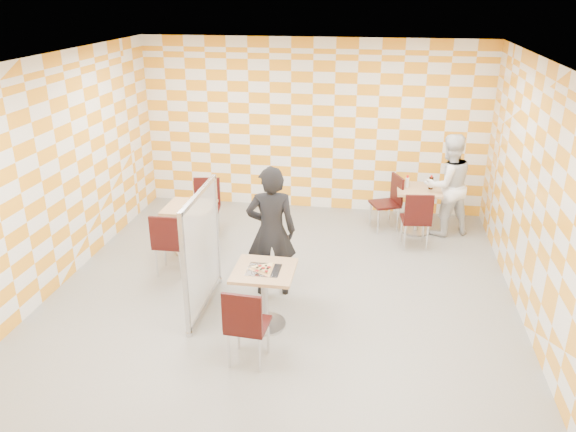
# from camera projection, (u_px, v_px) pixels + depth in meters

# --- Properties ---
(room_shell) EXTENTS (7.00, 7.00, 7.00)m
(room_shell) POSITION_uv_depth(u_px,v_px,m) (284.00, 180.00, 7.09)
(room_shell) COLOR gray
(room_shell) RESTS_ON ground
(main_table) EXTENTS (0.70, 0.70, 0.75)m
(main_table) POSITION_uv_depth(u_px,v_px,m) (264.00, 288.00, 6.55)
(main_table) COLOR tan
(main_table) RESTS_ON ground
(second_table) EXTENTS (0.70, 0.70, 0.75)m
(second_table) POSITION_uv_depth(u_px,v_px,m) (418.00, 202.00, 9.13)
(second_table) COLOR tan
(second_table) RESTS_ON ground
(empty_table) EXTENTS (0.70, 0.70, 0.75)m
(empty_table) POSITION_uv_depth(u_px,v_px,m) (190.00, 221.00, 8.40)
(empty_table) COLOR tan
(empty_table) RESTS_ON ground
(chair_main_front) EXTENTS (0.45, 0.46, 0.92)m
(chair_main_front) POSITION_uv_depth(u_px,v_px,m) (245.00, 322.00, 5.81)
(chair_main_front) COLOR black
(chair_main_front) RESTS_ON ground
(chair_second_front) EXTENTS (0.46, 0.47, 0.92)m
(chair_second_front) POSITION_uv_depth(u_px,v_px,m) (417.00, 216.00, 8.48)
(chair_second_front) COLOR black
(chair_second_front) RESTS_ON ground
(chair_second_side) EXTENTS (0.56, 0.56, 0.92)m
(chair_second_side) POSITION_uv_depth(u_px,v_px,m) (390.00, 198.00, 9.21)
(chair_second_side) COLOR black
(chair_second_side) RESTS_ON ground
(chair_empty_near) EXTENTS (0.43, 0.44, 0.92)m
(chair_empty_near) POSITION_uv_depth(u_px,v_px,m) (168.00, 240.00, 7.69)
(chair_empty_near) COLOR black
(chair_empty_near) RESTS_ON ground
(chair_empty_far) EXTENTS (0.48, 0.49, 0.92)m
(chair_empty_far) POSITION_uv_depth(u_px,v_px,m) (207.00, 202.00, 9.03)
(chair_empty_far) COLOR black
(chair_empty_far) RESTS_ON ground
(partition) EXTENTS (0.08, 1.38, 1.55)m
(partition) POSITION_uv_depth(u_px,v_px,m) (202.00, 251.00, 6.82)
(partition) COLOR white
(partition) RESTS_ON ground
(man_dark) EXTENTS (0.70, 0.52, 1.74)m
(man_dark) POSITION_uv_depth(u_px,v_px,m) (271.00, 232.00, 7.15)
(man_dark) COLOR black
(man_dark) RESTS_ON ground
(man_white) EXTENTS (0.99, 0.90, 1.66)m
(man_white) POSITION_uv_depth(u_px,v_px,m) (448.00, 185.00, 8.94)
(man_white) COLOR white
(man_white) RESTS_ON ground
(pizza_on_foil) EXTENTS (0.40, 0.40, 0.04)m
(pizza_on_foil) POSITION_uv_depth(u_px,v_px,m) (264.00, 269.00, 6.43)
(pizza_on_foil) COLOR silver
(pizza_on_foil) RESTS_ON main_table
(sport_bottle) EXTENTS (0.06, 0.06, 0.20)m
(sport_bottle) POSITION_uv_depth(u_px,v_px,m) (407.00, 182.00, 9.07)
(sport_bottle) COLOR white
(sport_bottle) RESTS_ON second_table
(soda_bottle) EXTENTS (0.07, 0.07, 0.23)m
(soda_bottle) POSITION_uv_depth(u_px,v_px,m) (431.00, 183.00, 8.97)
(soda_bottle) COLOR black
(soda_bottle) RESTS_ON second_table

